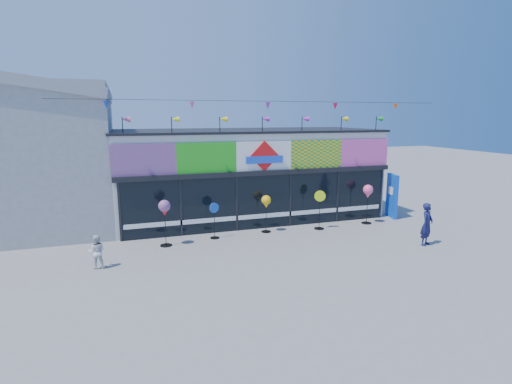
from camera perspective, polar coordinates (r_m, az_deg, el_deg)
name	(u,v)px	position (r m, az deg, el deg)	size (l,w,h in m)	color
ground	(296,254)	(14.16, 5.77, -8.77)	(80.00, 80.00, 0.00)	gray
kite_shop	(246,173)	(19.10, -1.38, 2.75)	(16.00, 5.70, 5.31)	silver
neighbour_building	(12,153)	(19.73, -31.54, 4.80)	(8.18, 7.20, 6.87)	#9C9EA1
blue_sign	(392,196)	(19.84, 18.86, -0.50)	(0.40, 1.03, 2.05)	blue
spinner_0	(165,209)	(14.90, -12.93, -2.42)	(0.44, 0.44, 1.74)	black
spinner_1	(214,220)	(15.67, -5.96, -3.95)	(0.39, 0.36, 1.42)	black
spinner_2	(266,203)	(16.30, 1.46, -1.55)	(0.39, 0.39, 1.55)	black
spinner_3	(320,209)	(17.04, 9.08, -2.39)	(0.44, 0.42, 1.66)	black
spinner_4	(368,193)	(18.26, 15.70, -0.08)	(0.44, 0.44, 1.75)	black
adult_man	(427,224)	(16.07, 23.23, -4.26)	(0.58, 0.38, 1.59)	#161846
child	(97,252)	(13.62, -21.78, -7.90)	(0.53, 0.30, 1.09)	white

